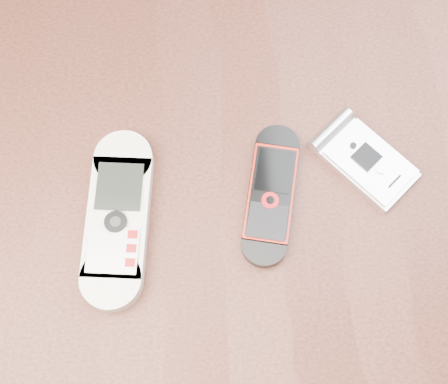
{
  "coord_description": "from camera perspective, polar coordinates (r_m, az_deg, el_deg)",
  "views": [
    {
      "loc": [
        -0.01,
        -0.18,
        1.29
      ],
      "look_at": [
        0.01,
        0.0,
        0.76
      ],
      "focal_mm": 50.0,
      "sensor_mm": 36.0,
      "label": 1
    }
  ],
  "objects": [
    {
      "name": "table",
      "position": [
        0.67,
        -0.43,
        -3.27
      ],
      "size": [
        1.2,
        0.8,
        0.75
      ],
      "color": "black",
      "rests_on": "ground"
    },
    {
      "name": "ground",
      "position": [
        1.3,
        -0.22,
        -11.08
      ],
      "size": [
        4.0,
        4.0,
        0.0
      ],
      "primitive_type": "plane",
      "color": "#472B19",
      "rests_on": "ground"
    },
    {
      "name": "nokia_black_red",
      "position": [
        0.56,
        4.3,
        -0.2
      ],
      "size": [
        0.07,
        0.14,
        0.01
      ],
      "primitive_type": "cube",
      "rotation": [
        0.0,
        0.0,
        -0.21
      ],
      "color": "black",
      "rests_on": "table"
    },
    {
      "name": "nokia_white",
      "position": [
        0.56,
        -9.68,
        -2.35
      ],
      "size": [
        0.07,
        0.17,
        0.02
      ],
      "primitive_type": "cube",
      "rotation": [
        0.0,
        0.0,
        -0.1
      ],
      "color": "silver",
      "rests_on": "table"
    },
    {
      "name": "motorola_razr",
      "position": [
        0.59,
        12.97,
        2.73
      ],
      "size": [
        0.1,
        0.11,
        0.02
      ],
      "primitive_type": "cube",
      "rotation": [
        0.0,
        0.0,
        0.73
      ],
      "color": "silver",
      "rests_on": "table"
    }
  ]
}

